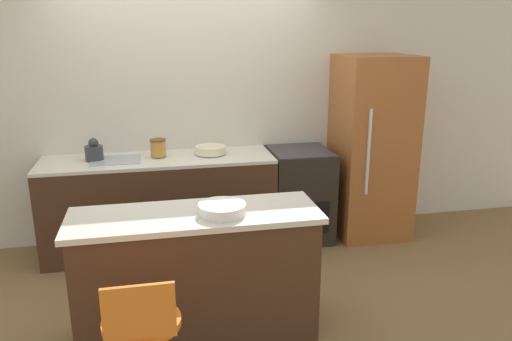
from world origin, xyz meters
TOP-DOWN VIEW (x-y plane):
  - ground_plane at (0.00, 0.00)m, footprint 14.00×14.00m
  - wall_back at (0.00, 0.68)m, footprint 8.00×0.06m
  - back_counter at (-0.32, 0.33)m, footprint 2.15×0.63m
  - kitchen_island at (-0.11, -1.14)m, footprint 1.66×0.56m
  - oven_range at (1.06, 0.33)m, footprint 0.59×0.64m
  - refrigerator at (1.80, 0.31)m, footprint 0.71×0.70m
  - kettle at (-0.89, 0.38)m, footprint 0.16×0.16m
  - mixing_bowl at (0.18, 0.38)m, footprint 0.29×0.29m
  - canister_jar at (-0.31, 0.38)m, footprint 0.15×0.15m
  - fruit_bowl at (0.06, -1.20)m, footprint 0.31×0.31m

SIDE VIEW (x-z plane):
  - ground_plane at x=0.00m, z-range 0.00..0.00m
  - back_counter at x=-0.32m, z-range 0.00..0.92m
  - kitchen_island at x=-0.11m, z-range 0.00..0.92m
  - oven_range at x=1.06m, z-range 0.00..0.92m
  - refrigerator at x=1.80m, z-range 0.00..1.83m
  - fruit_bowl at x=0.06m, z-range 0.91..0.98m
  - mixing_bowl at x=0.18m, z-range 0.92..0.99m
  - kettle at x=-0.89m, z-range 0.90..1.10m
  - canister_jar at x=-0.31m, z-range 0.92..1.08m
  - wall_back at x=0.00m, z-range 0.00..2.60m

